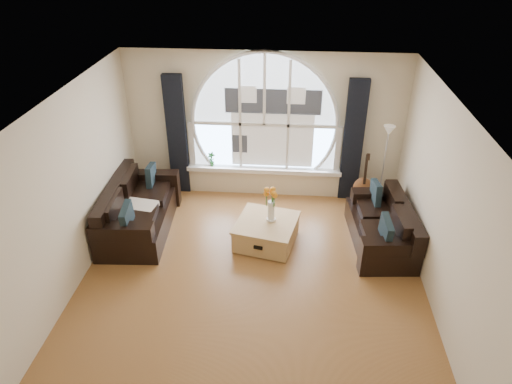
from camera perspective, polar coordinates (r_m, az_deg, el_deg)
The scene contains 20 objects.
ground at distance 6.83m, azimuth -0.63°, elevation -11.49°, with size 5.00×5.50×0.01m, color brown.
ceiling at distance 5.40m, azimuth -0.80°, elevation 10.24°, with size 5.00×5.50×0.01m, color silver.
wall_back at distance 8.45m, azimuth 1.04°, elevation 8.16°, with size 5.00×0.01×2.70m, color beige.
wall_left at distance 6.69m, azimuth -22.54°, elevation -0.81°, with size 0.01×5.50×2.70m, color beige.
wall_right at distance 6.32m, azimuth 22.53°, elevation -2.77°, with size 0.01×5.50×2.70m, color beige.
attic_slope at distance 5.77m, azimuth 21.64°, elevation 5.64°, with size 0.92×5.50×0.72m, color silver.
arched_window at distance 8.32m, azimuth 1.05°, elevation 9.83°, with size 2.60×0.06×2.15m, color silver.
window_sill at distance 8.72m, azimuth 0.95°, elevation 2.80°, with size 2.90×0.22×0.08m, color white.
window_frame at distance 8.29m, azimuth 1.03°, elevation 9.76°, with size 2.76×0.08×2.15m, color white.
neighbor_house at distance 8.34m, azimuth 2.07°, elevation 8.96°, with size 1.70×0.02×1.50m, color silver.
curtain_left at distance 8.66m, azimuth -9.73°, elevation 6.85°, with size 0.35×0.12×2.30m, color black.
curtain_right at distance 8.48m, azimuth 11.89°, elevation 6.09°, with size 0.35×0.12×2.30m, color black.
sofa_left at distance 7.96m, azimuth -14.23°, elevation -2.08°, with size 0.96×1.92×0.85m, color black.
sofa_right at distance 7.66m, azimuth 15.26°, elevation -3.69°, with size 0.84×1.67×0.74m, color black.
coffee_chest at distance 7.50m, azimuth 1.28°, elevation -4.86°, with size 0.93×0.93×0.45m, color tan.
throw_blanket at distance 7.75m, azimuth -14.50°, elevation -2.25°, with size 0.55×0.55×0.10m, color silver.
vase_flowers at distance 7.22m, azimuth 1.92°, elevation -0.91°, with size 0.24×0.24×0.70m, color white.
floor_lamp at distance 8.44m, azimuth 15.42°, elevation 2.83°, with size 0.24×0.24×1.60m, color #B2B2B2.
guitar at distance 8.63m, azimuth 13.22°, elevation 1.78°, with size 0.36×0.24×1.06m, color brown.
potted_plant at distance 8.75m, azimuth -5.52°, elevation 4.07°, with size 0.14×0.10×0.28m, color #1E6023.
Camera 1 is at (0.49, -5.04, 4.59)m, focal length 32.38 mm.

